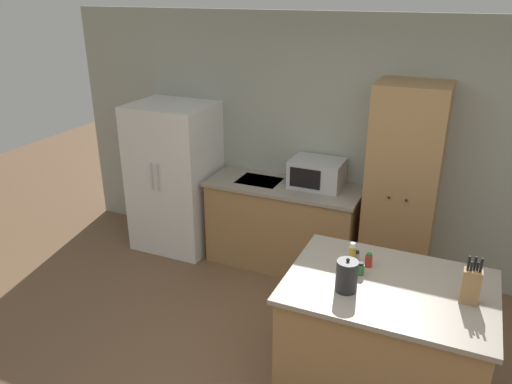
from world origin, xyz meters
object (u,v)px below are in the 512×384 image
(spice_bottle_green_herb, at_px, (369,260))
(microwave, at_px, (317,173))
(pantry_cabinet, at_px, (402,192))
(spice_bottle_short_red, at_px, (360,269))
(spice_bottle_amber_oil, at_px, (356,257))
(knife_block, at_px, (471,285))
(kettle, at_px, (347,276))
(refrigerator, at_px, (175,177))
(spice_bottle_tall_dark, at_px, (352,255))

(spice_bottle_green_herb, bearing_deg, microwave, 120.50)
(pantry_cabinet, height_order, spice_bottle_short_red, pantry_cabinet)
(spice_bottle_amber_oil, bearing_deg, pantry_cabinet, 84.70)
(knife_block, bearing_deg, spice_bottle_green_herb, 165.00)
(microwave, bearing_deg, spice_bottle_amber_oil, -61.92)
(knife_block, distance_m, spice_bottle_green_herb, 0.70)
(kettle, bearing_deg, pantry_cabinet, 86.71)
(spice_bottle_amber_oil, bearing_deg, microwave, 118.08)
(spice_bottle_amber_oil, distance_m, spice_bottle_green_herb, 0.10)
(refrigerator, distance_m, spice_bottle_short_red, 2.78)
(spice_bottle_short_red, bearing_deg, kettle, -100.37)
(microwave, distance_m, spice_bottle_short_red, 1.74)
(spice_bottle_amber_oil, xyz_separation_m, kettle, (0.02, -0.40, 0.07))
(spice_bottle_green_herb, distance_m, kettle, 0.38)
(microwave, relative_size, spice_bottle_amber_oil, 6.15)
(spice_bottle_tall_dark, relative_size, kettle, 0.73)
(knife_block, height_order, spice_bottle_tall_dark, knife_block)
(spice_bottle_amber_oil, bearing_deg, refrigerator, 152.37)
(kettle, bearing_deg, microwave, 113.14)
(spice_bottle_tall_dark, xyz_separation_m, spice_bottle_green_herb, (0.12, 0.03, -0.03))
(knife_block, xyz_separation_m, spice_bottle_short_red, (-0.71, 0.05, -0.08))
(knife_block, distance_m, spice_bottle_tall_dark, 0.81)
(spice_bottle_green_herb, bearing_deg, refrigerator, 152.69)
(spice_bottle_tall_dark, xyz_separation_m, kettle, (0.04, -0.33, 0.03))
(kettle, bearing_deg, refrigerator, 145.54)
(knife_block, bearing_deg, pantry_cabinet, 113.08)
(pantry_cabinet, bearing_deg, microwave, 175.87)
(refrigerator, xyz_separation_m, spice_bottle_tall_dark, (2.32, -1.28, 0.20))
(kettle, bearing_deg, spice_bottle_tall_dark, 97.55)
(refrigerator, xyz_separation_m, microwave, (1.60, 0.15, 0.23))
(spice_bottle_tall_dark, bearing_deg, refrigerator, 150.98)
(refrigerator, distance_m, microwave, 1.63)
(microwave, distance_m, knife_block, 2.19)
(refrigerator, distance_m, spice_bottle_green_herb, 2.74)
(spice_bottle_tall_dark, bearing_deg, microwave, 116.38)
(knife_block, bearing_deg, refrigerator, 155.19)
(pantry_cabinet, xyz_separation_m, microwave, (-0.85, 0.06, 0.04))
(knife_block, bearing_deg, spice_bottle_short_red, 175.90)
(pantry_cabinet, xyz_separation_m, knife_block, (0.65, -1.53, 0.05))
(knife_block, distance_m, spice_bottle_amber_oil, 0.81)
(spice_bottle_tall_dark, xyz_separation_m, spice_bottle_amber_oil, (0.02, 0.06, -0.04))
(spice_bottle_amber_oil, xyz_separation_m, spice_bottle_green_herb, (0.10, -0.03, 0.01))
(microwave, distance_m, kettle, 1.93)
(refrigerator, height_order, kettle, refrigerator)
(spice_bottle_tall_dark, bearing_deg, knife_block, -10.89)
(kettle, bearing_deg, knife_block, 13.66)
(pantry_cabinet, xyz_separation_m, spice_bottle_tall_dark, (-0.14, -1.37, 0.00))
(microwave, relative_size, knife_block, 1.59)
(microwave, bearing_deg, knife_block, -46.54)
(refrigerator, distance_m, spice_bottle_tall_dark, 2.66)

